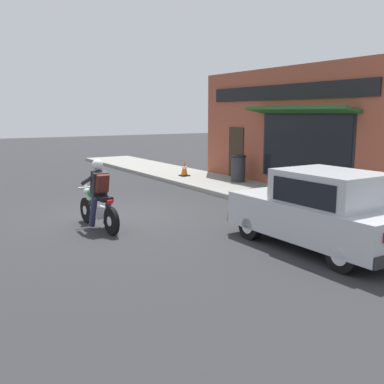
{
  "coord_description": "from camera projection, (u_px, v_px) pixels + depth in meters",
  "views": [
    {
      "loc": [
        -4.34,
        -10.73,
        2.66
      ],
      "look_at": [
        0.73,
        -2.51,
        0.95
      ],
      "focal_mm": 42.0,
      "sensor_mm": 36.0,
      "label": 1
    }
  ],
  "objects": [
    {
      "name": "ground_plane",
      "position": [
        118.0,
        216.0,
        11.7
      ],
      "size": [
        80.0,
        80.0,
        0.0
      ],
      "primitive_type": "plane",
      "color": "#2B2B2D"
    },
    {
      "name": "sidewalk_curb",
      "position": [
        215.0,
        183.0,
        16.85
      ],
      "size": [
        2.6,
        22.0,
        0.14
      ],
      "primitive_type": "cube",
      "color": "gray",
      "rests_on": "ground"
    },
    {
      "name": "storefront_building",
      "position": [
        287.0,
        129.0,
        15.5
      ],
      "size": [
        1.25,
        9.03,
        4.2
      ],
      "color": "brown",
      "rests_on": "ground"
    },
    {
      "name": "motorcycle_with_rider",
      "position": [
        98.0,
        200.0,
        10.35
      ],
      "size": [
        0.58,
        2.02,
        1.62
      ],
      "color": "black",
      "rests_on": "ground"
    },
    {
      "name": "car_hatchback",
      "position": [
        321.0,
        211.0,
        8.77
      ],
      "size": [
        1.69,
        3.8,
        1.57
      ],
      "color": "black",
      "rests_on": "ground"
    },
    {
      "name": "fire_hydrant",
      "position": [
        294.0,
        184.0,
        13.35
      ],
      "size": [
        0.36,
        0.24,
        0.88
      ],
      "color": "red",
      "rests_on": "sidewalk_curb"
    },
    {
      "name": "trash_bin",
      "position": [
        238.0,
        168.0,
        16.59
      ],
      "size": [
        0.56,
        0.56,
        0.98
      ],
      "color": "#2D2D33",
      "rests_on": "sidewalk_curb"
    },
    {
      "name": "traffic_cone",
      "position": [
        184.0,
        169.0,
        18.1
      ],
      "size": [
        0.36,
        0.36,
        0.6
      ],
      "color": "black",
      "rests_on": "sidewalk_curb"
    }
  ]
}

